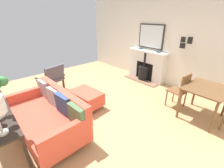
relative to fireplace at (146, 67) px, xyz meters
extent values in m
cube|color=tan|center=(2.71, 0.13, -0.46)|extent=(5.84, 6.35, 0.01)
cube|color=silver|center=(-0.21, 0.13, 0.88)|extent=(0.12, 6.35, 2.68)
cube|color=brown|center=(0.25, 0.00, -0.45)|extent=(0.33, 1.30, 0.03)
cube|color=silver|center=(-0.03, 0.00, 0.03)|extent=(0.23, 1.36, 0.98)
cube|color=black|center=(0.06, 0.00, -0.13)|extent=(0.06, 0.67, 0.59)
cylinder|color=black|center=(0.10, 0.00, -0.21)|extent=(0.36, 0.36, 0.45)
cylinder|color=black|center=(0.10, 0.00, 0.03)|extent=(0.38, 0.38, 0.02)
cylinder|color=black|center=(0.10, 0.00, 0.28)|extent=(0.07, 0.07, 0.48)
cube|color=silver|center=(-0.01, 0.00, 0.54)|extent=(0.28, 1.44, 0.05)
cube|color=#2D2823|center=(-0.13, 0.00, 1.02)|extent=(0.04, 0.94, 0.78)
cube|color=silver|center=(-0.11, 0.00, 1.02)|extent=(0.01, 0.86, 0.70)
cylinder|color=#334C56|center=(-0.03, -0.32, 0.59)|extent=(0.14, 0.14, 0.04)
torus|color=#334C56|center=(-0.03, -0.32, 0.60)|extent=(0.14, 0.14, 0.01)
cylinder|color=#334C56|center=(-0.03, 0.39, 0.60)|extent=(0.13, 0.13, 0.05)
torus|color=#334C56|center=(-0.03, 0.39, 0.62)|extent=(0.14, 0.14, 0.01)
cylinder|color=#B2B2B7|center=(4.07, -0.39, -0.41)|extent=(0.04, 0.04, 0.10)
cylinder|color=#B2B2B7|center=(4.03, 1.16, -0.41)|extent=(0.04, 0.04, 0.10)
cylinder|color=#B2B2B7|center=(3.34, -0.41, -0.41)|extent=(0.04, 0.04, 0.10)
cylinder|color=#B2B2B7|center=(3.29, 1.14, -0.41)|extent=(0.04, 0.04, 0.10)
cube|color=#D14C38|center=(3.68, 0.38, -0.20)|extent=(0.96, 1.85, 0.31)
cube|color=#D14C38|center=(3.28, 0.37, 0.15)|extent=(0.19, 1.83, 0.39)
cube|color=#D14C38|center=(3.70, -0.47, 0.05)|extent=(0.87, 0.14, 0.20)
cube|color=#D14C38|center=(3.66, 1.23, 0.05)|extent=(0.87, 0.14, 0.20)
cube|color=#99999E|center=(3.40, -0.35, 0.13)|extent=(0.14, 0.40, 0.39)
cube|color=#99999E|center=(3.39, 0.17, 0.12)|extent=(0.18, 0.39, 0.38)
cube|color=#334775|center=(3.38, 0.61, 0.13)|extent=(0.17, 0.42, 0.41)
cube|color=#4C6B47|center=(3.36, 1.08, 0.13)|extent=(0.15, 0.40, 0.40)
cylinder|color=#B2B2B7|center=(2.82, -0.18, -0.42)|extent=(0.03, 0.03, 0.09)
cylinder|color=#B2B2B7|center=(2.76, 0.47, -0.42)|extent=(0.03, 0.03, 0.09)
cylinder|color=#B2B2B7|center=(2.40, -0.22, -0.42)|extent=(0.03, 0.03, 0.09)
cylinder|color=#B2B2B7|center=(2.34, 0.43, -0.42)|extent=(0.03, 0.03, 0.09)
cube|color=#D14C38|center=(2.58, 0.12, -0.21)|extent=(0.60, 0.85, 0.32)
cube|color=#4C3321|center=(2.68, -1.66, -0.29)|extent=(0.05, 0.05, 0.34)
cube|color=#4C3321|center=(3.18, -1.53, -0.29)|extent=(0.05, 0.05, 0.34)
cube|color=#4C3321|center=(2.56, -1.19, -0.29)|extent=(0.05, 0.05, 0.34)
cube|color=#4C3321|center=(3.06, -1.07, -0.29)|extent=(0.05, 0.05, 0.34)
cube|color=#4C4C56|center=(2.87, -1.36, -0.10)|extent=(0.72, 0.69, 0.08)
cube|color=#4C4C56|center=(2.81, -1.12, 0.16)|extent=(0.62, 0.29, 0.43)
cube|color=#4C3321|center=(2.56, -1.44, -0.01)|extent=(0.17, 0.53, 0.04)
cube|color=#4C3321|center=(3.18, -1.28, -0.01)|extent=(0.17, 0.53, 0.04)
cube|color=black|center=(4.20, -0.44, -0.08)|extent=(0.04, 0.04, 0.75)
cube|color=black|center=(4.20, 1.19, -0.08)|extent=(0.04, 0.04, 0.75)
cylinder|color=beige|center=(4.37, 1.01, 0.33)|extent=(0.14, 0.14, 0.02)
sphere|color=#387A3D|center=(4.17, 0.55, 0.83)|extent=(0.15, 0.15, 0.15)
cylinder|color=brown|center=(0.50, 1.89, -0.11)|extent=(0.05, 0.05, 0.71)
cylinder|color=brown|center=(1.32, 1.89, -0.11)|extent=(0.05, 0.05, 0.71)
cylinder|color=brown|center=(1.32, 2.57, -0.11)|extent=(0.05, 0.05, 0.71)
cube|color=brown|center=(0.91, 2.23, 0.26)|extent=(0.91, 0.77, 0.03)
cylinder|color=brown|center=(0.74, 1.48, -0.24)|extent=(0.03, 0.03, 0.43)
cylinder|color=brown|center=(1.06, 1.45, -0.24)|extent=(0.03, 0.03, 0.43)
cylinder|color=brown|center=(0.76, 1.79, -0.24)|extent=(0.03, 0.03, 0.43)
cylinder|color=brown|center=(1.08, 1.77, -0.24)|extent=(0.03, 0.03, 0.43)
cube|color=brown|center=(0.91, 1.62, -0.02)|extent=(0.43, 0.43, 0.02)
cube|color=brown|center=(0.92, 1.79, 0.22)|extent=(0.36, 0.07, 0.45)
cylinder|color=brown|center=(1.08, 2.68, -0.25)|extent=(0.03, 0.03, 0.42)
cube|color=black|center=(-0.14, 1.07, 1.04)|extent=(0.02, 0.13, 0.14)
cube|color=black|center=(-0.14, 1.27, 1.04)|extent=(0.02, 0.13, 0.18)
cube|color=black|center=(-0.14, 1.08, 0.87)|extent=(0.02, 0.15, 0.14)
camera|label=1|loc=(4.34, 3.05, 1.69)|focal=24.59mm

